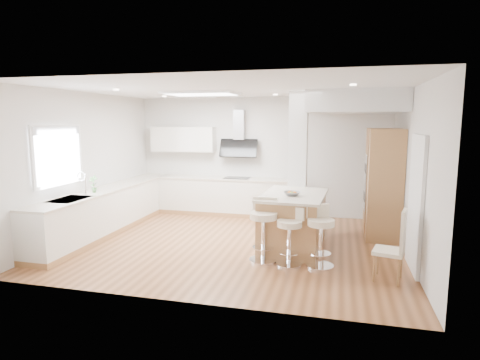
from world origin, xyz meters
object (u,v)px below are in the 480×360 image
(peninsula, at_px, (293,221))
(bar_stool_a, at_px, (264,226))
(bar_stool_b, at_px, (290,233))
(bar_stool_c, at_px, (320,233))
(dining_chair, at_px, (396,243))

(peninsula, bearing_deg, bar_stool_a, -113.27)
(peninsula, height_order, bar_stool_b, peninsula)
(bar_stool_a, relative_size, bar_stool_c, 1.07)
(bar_stool_a, relative_size, bar_stool_b, 1.12)
(peninsula, bearing_deg, bar_stool_c, -54.62)
(bar_stool_a, height_order, bar_stool_c, bar_stool_a)
(bar_stool_c, relative_size, dining_chair, 0.93)
(bar_stool_b, bearing_deg, bar_stool_a, -172.55)
(dining_chair, bearing_deg, bar_stool_c, 175.86)
(peninsula, distance_m, bar_stool_a, 0.87)
(peninsula, distance_m, bar_stool_c, 0.96)
(bar_stool_b, height_order, bar_stool_c, bar_stool_c)
(peninsula, height_order, bar_stool_c, peninsula)
(peninsula, height_order, dining_chair, peninsula)
(peninsula, relative_size, bar_stool_a, 1.63)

